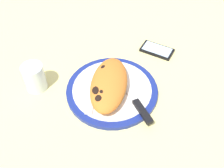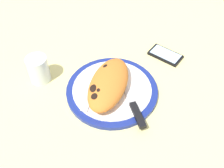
{
  "view_description": "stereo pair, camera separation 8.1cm",
  "coord_description": "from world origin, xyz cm",
  "px_view_note": "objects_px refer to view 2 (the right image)",
  "views": [
    {
      "loc": [
        53.86,
        4.62,
        64.0
      ],
      "look_at": [
        0.0,
        0.0,
        3.71
      ],
      "focal_mm": 42.03,
      "sensor_mm": 36.0,
      "label": 1
    },
    {
      "loc": [
        52.57,
        12.6,
        64.0
      ],
      "look_at": [
        0.0,
        0.0,
        3.71
      ],
      "focal_mm": 42.03,
      "sensor_mm": 36.0,
      "label": 2
    }
  ],
  "objects_px": {
    "calzone": "(108,84)",
    "fork": "(89,95)",
    "smartphone": "(165,55)",
    "water_glass": "(39,70)",
    "plate": "(112,90)",
    "knife": "(134,107)"
  },
  "relations": [
    {
      "from": "plate",
      "to": "knife",
      "type": "relative_size",
      "value": 1.47
    },
    {
      "from": "calzone",
      "to": "fork",
      "type": "xyz_separation_m",
      "value": [
        0.04,
        -0.05,
        -0.03
      ]
    },
    {
      "from": "plate",
      "to": "smartphone",
      "type": "xyz_separation_m",
      "value": [
        -0.21,
        0.15,
        -0.0
      ]
    },
    {
      "from": "smartphone",
      "to": "knife",
      "type": "bearing_deg",
      "value": -14.09
    },
    {
      "from": "fork",
      "to": "knife",
      "type": "distance_m",
      "value": 0.14
    },
    {
      "from": "knife",
      "to": "smartphone",
      "type": "height_order",
      "value": "knife"
    },
    {
      "from": "calzone",
      "to": "smartphone",
      "type": "distance_m",
      "value": 0.27
    },
    {
      "from": "plate",
      "to": "water_glass",
      "type": "bearing_deg",
      "value": -90.13
    },
    {
      "from": "calzone",
      "to": "knife",
      "type": "height_order",
      "value": "calzone"
    },
    {
      "from": "smartphone",
      "to": "water_glass",
      "type": "height_order",
      "value": "water_glass"
    },
    {
      "from": "fork",
      "to": "water_glass",
      "type": "xyz_separation_m",
      "value": [
        -0.05,
        -0.18,
        0.02
      ]
    },
    {
      "from": "fork",
      "to": "water_glass",
      "type": "bearing_deg",
      "value": -104.17
    },
    {
      "from": "smartphone",
      "to": "water_glass",
      "type": "xyz_separation_m",
      "value": [
        0.21,
        -0.39,
        0.03
      ]
    },
    {
      "from": "water_glass",
      "to": "smartphone",
      "type": "bearing_deg",
      "value": 118.12
    },
    {
      "from": "fork",
      "to": "knife",
      "type": "bearing_deg",
      "value": 84.15
    },
    {
      "from": "knife",
      "to": "water_glass",
      "type": "relative_size",
      "value": 2.19
    },
    {
      "from": "calzone",
      "to": "fork",
      "type": "bearing_deg",
      "value": -55.37
    },
    {
      "from": "knife",
      "to": "fork",
      "type": "bearing_deg",
      "value": -95.85
    },
    {
      "from": "plate",
      "to": "calzone",
      "type": "height_order",
      "value": "calzone"
    },
    {
      "from": "plate",
      "to": "water_glass",
      "type": "distance_m",
      "value": 0.25
    },
    {
      "from": "knife",
      "to": "smartphone",
      "type": "relative_size",
      "value": 1.51
    },
    {
      "from": "calzone",
      "to": "water_glass",
      "type": "xyz_separation_m",
      "value": [
        -0.01,
        -0.23,
        -0.01
      ]
    }
  ]
}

